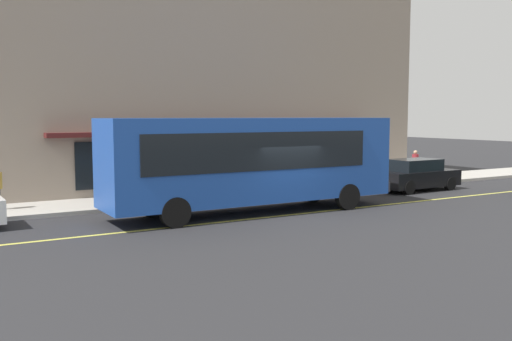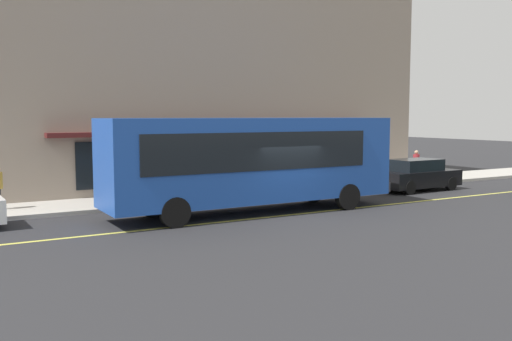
# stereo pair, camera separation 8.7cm
# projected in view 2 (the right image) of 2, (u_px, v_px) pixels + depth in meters

# --- Properties ---
(ground) EXTENTS (120.00, 120.00, 0.00)m
(ground) POSITION_uv_depth(u_px,v_px,m) (287.00, 215.00, 20.50)
(ground) COLOR #28282B
(sidewalk) EXTENTS (80.00, 3.15, 0.15)m
(sidewalk) POSITION_uv_depth(u_px,v_px,m) (220.00, 195.00, 25.14)
(sidewalk) COLOR #B2ADA3
(sidewalk) RESTS_ON ground
(lane_centre_stripe) EXTENTS (36.00, 0.16, 0.01)m
(lane_centre_stripe) POSITION_uv_depth(u_px,v_px,m) (287.00, 215.00, 20.50)
(lane_centre_stripe) COLOR #D8D14C
(lane_centre_stripe) RESTS_ON ground
(storefront_building) EXTENTS (23.49, 10.05, 10.87)m
(storefront_building) POSITION_uv_depth(u_px,v_px,m) (187.00, 81.00, 30.62)
(storefront_building) COLOR gray
(storefront_building) RESTS_ON ground
(bus) EXTENTS (11.13, 2.61, 3.50)m
(bus) POSITION_uv_depth(u_px,v_px,m) (254.00, 159.00, 20.76)
(bus) COLOR #1E4CAD
(bus) RESTS_ON ground
(traffic_light) EXTENTS (0.30, 0.52, 3.20)m
(traffic_light) POSITION_uv_depth(u_px,v_px,m) (230.00, 141.00, 23.91)
(traffic_light) COLOR #2D2D33
(traffic_light) RESTS_ON sidewalk
(car_black) EXTENTS (4.36, 1.99, 1.52)m
(car_black) POSITION_uv_depth(u_px,v_px,m) (417.00, 175.00, 27.14)
(car_black) COLOR black
(car_black) RESTS_ON ground
(pedestrian_by_curb) EXTENTS (0.34, 0.34, 1.57)m
(pedestrian_by_curb) POSITION_uv_depth(u_px,v_px,m) (416.00, 162.00, 30.73)
(pedestrian_by_curb) COLOR black
(pedestrian_by_curb) RESTS_ON sidewalk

